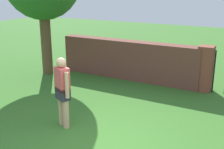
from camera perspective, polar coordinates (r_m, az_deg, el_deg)
The scene contains 2 objects.
brick_wall at distance 10.12m, azimuth 3.15°, elevation 2.90°, with size 5.02×0.50×1.33m, color brown.
person at distance 6.61m, azimuth -9.64°, elevation -2.85°, with size 0.50×0.35×1.62m.
Camera 1 is at (2.81, -4.23, 3.09)m, focal length 46.76 mm.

